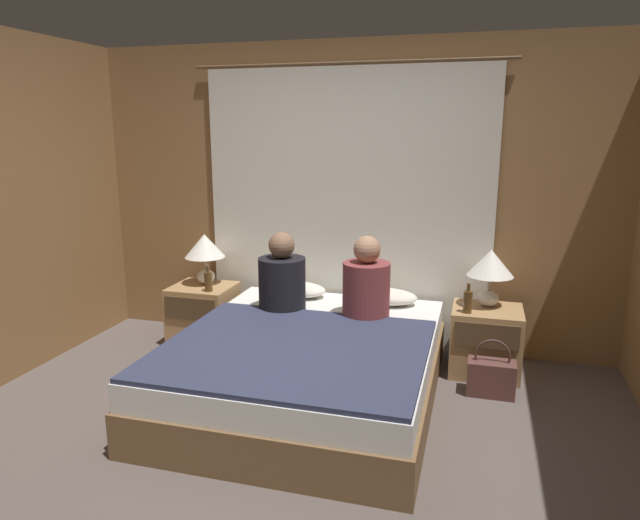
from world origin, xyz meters
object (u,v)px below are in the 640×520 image
Objects in this scene: lamp_left at (205,249)px; person_right_in_bed at (366,285)px; person_left_in_bed at (282,279)px; nightstand_right at (486,341)px; pillow_left at (294,289)px; pillow_right at (383,296)px; lamp_right at (490,267)px; bed at (308,367)px; beer_bottle_on_left_stand at (208,281)px; handbag_on_floor at (491,377)px; beer_bottle_on_right_stand at (468,301)px; nightstand_left at (203,314)px.

lamp_left is 1.52m from person_right_in_bed.
nightstand_right is at bearing 10.64° from person_left_in_bed.
pillow_left and pillow_right have the same top height.
lamp_right is at bearing 0.00° from lamp_left.
pillow_left is (-0.37, 0.84, 0.29)m from bed.
person_right_in_bed is 2.78× the size of beer_bottle_on_left_stand.
handbag_on_floor is (0.04, -0.46, -0.67)m from lamp_right.
bed is at bearing -54.06° from person_left_in_bed.
lamp_right is 0.72× the size of person_left_in_bed.
beer_bottle_on_right_stand is at bearing 0.00° from beer_bottle_on_left_stand.
pillow_right is (1.54, 0.00, -0.29)m from lamp_left.
lamp_left is 0.91m from person_left_in_bed.
beer_bottle_on_left_stand is at bearing 173.48° from person_right_in_bed.
pillow_left reaches higher than handbag_on_floor.
lamp_left is at bearing 180.00° from lamp_right.
nightstand_left is 2.22m from beer_bottle_on_right_stand.
beer_bottle_on_right_stand is (1.37, 0.15, -0.11)m from person_left_in_bed.
pillow_left is 2.44× the size of beer_bottle_on_left_stand.
lamp_left is 1.00× the size of lamp_right.
lamp_right is at bearing -0.11° from pillow_left.
beer_bottle_on_right_stand reaches higher than pillow_left.
pillow_right is 0.83m from person_left_in_bed.
pillow_left is 1.31× the size of handbag_on_floor.
nightstand_right is at bearing -5.86° from pillow_right.
nightstand_left is at bearing 134.40° from beer_bottle_on_left_stand.
nightstand_left is 0.84× the size of person_right_in_bed.
pillow_left is 0.74m from pillow_right.
person_left_in_bed is at bearing -173.58° from beer_bottle_on_right_stand.
nightstand_left is at bearing -90.00° from lamp_left.
pillow_right is 2.41× the size of beer_bottle_on_right_stand.
nightstand_right is 2.32× the size of beer_bottle_on_left_stand.
nightstand_right is 0.40m from handbag_on_floor.
handbag_on_floor is at bearing -83.41° from nightstand_right.
pillow_right is at bearing 151.34° from handbag_on_floor.
person_left_in_bed is 1.66m from handbag_on_floor.
person_left_in_bed reaches higher than beer_bottle_on_left_stand.
beer_bottle_on_left_stand is (0.13, -0.13, 0.34)m from nightstand_left.
beer_bottle_on_left_stand is (-2.21, -0.21, -0.22)m from lamp_right.
lamp_left reaches higher than bed.
nightstand_left is 1.56m from person_right_in_bed.
pillow_left is at bearing 163.84° from handbag_on_floor.
lamp_right is (2.34, 0.00, 0.00)m from lamp_left.
nightstand_right is at bearing 96.59° from handbag_on_floor.
nightstand_right is at bearing -90.00° from lamp_right.
bed is 1.55m from lamp_right.
nightstand_left is 1.25× the size of handbag_on_floor.
person_right_in_bed reaches higher than nightstand_right.
beer_bottle_on_left_stand reaches higher than pillow_left.
bed is 1.27m from beer_bottle_on_left_stand.
person_right_in_bed is at bearing -13.85° from lamp_left.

